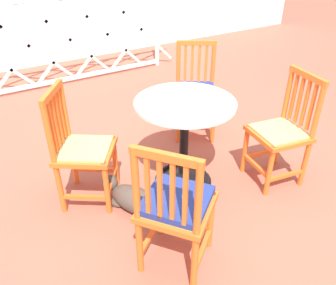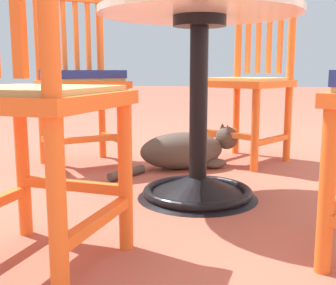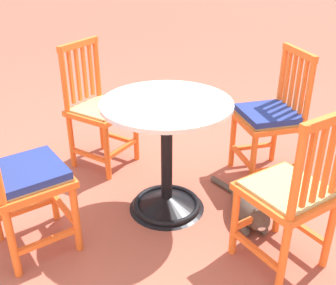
{
  "view_description": "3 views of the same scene",
  "coord_description": "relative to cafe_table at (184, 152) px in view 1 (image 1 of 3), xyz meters",
  "views": [
    {
      "loc": [
        -1.38,
        -1.74,
        1.8
      ],
      "look_at": [
        -0.19,
        0.18,
        0.41
      ],
      "focal_mm": 36.75,
      "sensor_mm": 36.0,
      "label": 1
    },
    {
      "loc": [
        1.58,
        0.27,
        0.5
      ],
      "look_at": [
        -0.17,
        0.02,
        0.2
      ],
      "focal_mm": 45.54,
      "sensor_mm": 36.0,
      "label": 2
    },
    {
      "loc": [
        -0.88,
        2.15,
        1.58
      ],
      "look_at": [
        -0.02,
        0.03,
        0.41
      ],
      "focal_mm": 43.8,
      "sensor_mm": 36.0,
      "label": 3
    }
  ],
  "objects": [
    {
      "name": "orange_chair_by_planter",
      "position": [
        0.68,
        -0.37,
        0.15
      ],
      "size": [
        0.46,
        0.46,
        0.91
      ],
      "color": "orange",
      "rests_on": "ground_plane"
    },
    {
      "name": "orange_chair_facing_out",
      "position": [
        0.55,
        0.61,
        0.16
      ],
      "size": [
        0.55,
        0.55,
        0.91
      ],
      "color": "orange",
      "rests_on": "ground_plane"
    },
    {
      "name": "orange_chair_tucked_in",
      "position": [
        -0.5,
        -0.66,
        0.16
      ],
      "size": [
        0.56,
        0.56,
        0.91
      ],
      "color": "orange",
      "rests_on": "ground_plane"
    },
    {
      "name": "tabby_cat",
      "position": [
        -0.51,
        -0.08,
        -0.19
      ],
      "size": [
        0.51,
        0.61,
        0.23
      ],
      "color": "#4C4238",
      "rests_on": "ground_plane"
    },
    {
      "name": "orange_chair_near_fence",
      "position": [
        -0.75,
        0.22,
        0.15
      ],
      "size": [
        0.56,
        0.56,
        0.91
      ],
      "color": "orange",
      "rests_on": "ground_plane"
    },
    {
      "name": "cafe_table",
      "position": [
        0.0,
        0.0,
        0.0
      ],
      "size": [
        0.76,
        0.76,
        0.73
      ],
      "color": "black",
      "rests_on": "ground_plane"
    },
    {
      "name": "lattice_fence_panel",
      "position": [
        -0.03,
        2.64,
        0.29
      ],
      "size": [
        3.15,
        0.06,
        1.16
      ],
      "color": "white",
      "rests_on": "ground_plane"
    },
    {
      "name": "ground_plane",
      "position": [
        0.06,
        -0.15,
        -0.28
      ],
      "size": [
        24.0,
        24.0,
        0.0
      ],
      "primitive_type": "plane",
      "color": "#AD5642"
    }
  ]
}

